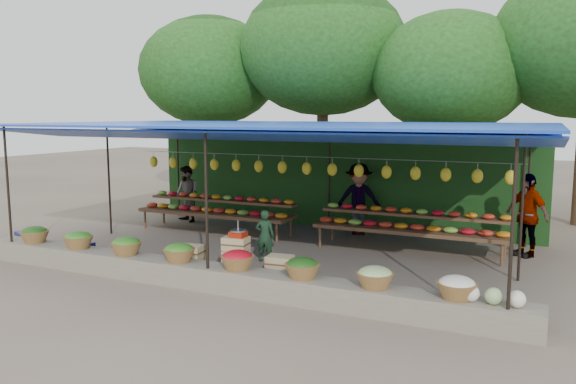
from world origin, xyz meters
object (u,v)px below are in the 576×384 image
at_px(crate_counter, 235,261).
at_px(blue_crate_back, 25,238).
at_px(vendor_seated, 265,236).
at_px(blue_crate_front, 79,251).
at_px(weighing_scale, 238,233).

bearing_deg(crate_counter, blue_crate_back, 177.43).
relative_size(vendor_seated, blue_crate_front, 1.90).
xyz_separation_m(crate_counter, blue_crate_back, (-5.81, 0.26, -0.17)).
height_order(crate_counter, weighing_scale, weighing_scale).
relative_size(blue_crate_front, blue_crate_back, 1.18).
bearing_deg(blue_crate_back, crate_counter, 19.45).
xyz_separation_m(crate_counter, blue_crate_front, (-3.67, -0.21, -0.14)).
xyz_separation_m(crate_counter, vendor_seated, (-0.01, 1.24, 0.23)).
relative_size(crate_counter, weighing_scale, 7.61).
xyz_separation_m(weighing_scale, blue_crate_back, (-5.89, 0.26, -0.70)).
bearing_deg(vendor_seated, crate_counter, 79.73).
height_order(weighing_scale, vendor_seated, weighing_scale).
height_order(crate_counter, blue_crate_back, crate_counter).
distance_m(crate_counter, weighing_scale, 0.54).
height_order(crate_counter, blue_crate_front, crate_counter).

